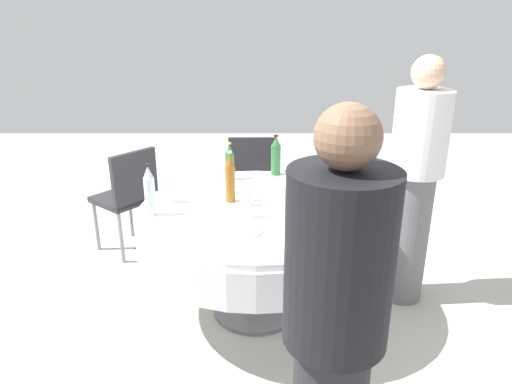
% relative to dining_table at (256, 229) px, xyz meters
% --- Properties ---
extents(ground_plane, '(10.00, 10.00, 0.00)m').
position_rel_dining_table_xyz_m(ground_plane, '(0.00, 0.00, -0.59)').
color(ground_plane, '#B7B2A8').
extents(dining_table, '(1.46, 1.46, 0.74)m').
position_rel_dining_table_xyz_m(dining_table, '(0.00, 0.00, 0.00)').
color(dining_table, white).
rests_on(dining_table, ground_plane).
extents(bottle_amber_inner, '(0.06, 0.06, 0.33)m').
position_rel_dining_table_xyz_m(bottle_amber_inner, '(-0.16, 0.10, 0.30)').
color(bottle_amber_inner, '#8C5619').
rests_on(bottle_amber_inner, dining_table).
extents(bottle_green_near, '(0.07, 0.07, 0.30)m').
position_rel_dining_table_xyz_m(bottle_green_near, '(0.14, 0.63, 0.29)').
color(bottle_green_near, '#2D6B38').
rests_on(bottle_green_near, dining_table).
extents(bottle_clear_north, '(0.06, 0.06, 0.31)m').
position_rel_dining_table_xyz_m(bottle_clear_north, '(-0.61, -0.12, 0.29)').
color(bottle_clear_north, silver).
rests_on(bottle_clear_north, dining_table).
extents(bottle_clear_right, '(0.06, 0.06, 0.27)m').
position_rel_dining_table_xyz_m(bottle_clear_right, '(0.18, -0.12, 0.27)').
color(bottle_clear_right, silver).
rests_on(bottle_clear_right, dining_table).
extents(bottle_brown_west, '(0.06, 0.06, 0.31)m').
position_rel_dining_table_xyz_m(bottle_brown_west, '(0.26, -0.34, 0.29)').
color(bottle_brown_west, '#593314').
rests_on(bottle_brown_west, dining_table).
extents(bottle_green_left, '(0.06, 0.06, 0.27)m').
position_rel_dining_table_xyz_m(bottle_green_left, '(-0.19, 0.53, 0.27)').
color(bottle_green_left, '#2D6B38').
rests_on(bottle_green_left, dining_table).
extents(wine_glass_right, '(0.07, 0.07, 0.15)m').
position_rel_dining_table_xyz_m(wine_glass_right, '(-0.22, 0.25, 0.26)').
color(wine_glass_right, white).
rests_on(wine_glass_right, dining_table).
extents(wine_glass_west, '(0.08, 0.08, 0.14)m').
position_rel_dining_table_xyz_m(wine_glass_west, '(-0.55, 0.08, 0.25)').
color(wine_glass_west, white).
rests_on(wine_glass_west, dining_table).
extents(wine_glass_left, '(0.06, 0.06, 0.14)m').
position_rel_dining_table_xyz_m(wine_glass_left, '(-0.07, 0.02, 0.24)').
color(wine_glass_left, white).
rests_on(wine_glass_left, dining_table).
extents(wine_glass_south, '(0.07, 0.07, 0.16)m').
position_rel_dining_table_xyz_m(wine_glass_south, '(-0.05, -0.16, 0.26)').
color(wine_glass_south, white).
rests_on(wine_glass_south, dining_table).
extents(plate_east, '(0.21, 0.21, 0.02)m').
position_rel_dining_table_xyz_m(plate_east, '(-0.07, -0.35, 0.15)').
color(plate_east, white).
rests_on(plate_east, dining_table).
extents(plate_outer, '(0.22, 0.22, 0.02)m').
position_rel_dining_table_xyz_m(plate_outer, '(0.14, 0.44, 0.15)').
color(plate_outer, white).
rests_on(plate_outer, dining_table).
extents(plate_far, '(0.23, 0.23, 0.04)m').
position_rel_dining_table_xyz_m(plate_far, '(0.34, 0.04, 0.16)').
color(plate_far, white).
rests_on(plate_far, dining_table).
extents(knife_near, '(0.05, 0.18, 0.00)m').
position_rel_dining_table_xyz_m(knife_near, '(-0.38, 0.26, 0.15)').
color(knife_near, silver).
rests_on(knife_near, dining_table).
extents(fork_north, '(0.11, 0.16, 0.00)m').
position_rel_dining_table_xyz_m(fork_north, '(-0.01, 0.24, 0.15)').
color(fork_north, silver).
rests_on(fork_north, dining_table).
extents(person_inner, '(0.34, 0.34, 1.63)m').
position_rel_dining_table_xyz_m(person_inner, '(1.01, 0.17, 0.26)').
color(person_inner, slate).
rests_on(person_inner, ground_plane).
extents(person_near, '(0.34, 0.34, 1.62)m').
position_rel_dining_table_xyz_m(person_near, '(0.26, -1.37, 0.25)').
color(person_near, '#26262B').
rests_on(person_near, ground_plane).
extents(chair_left, '(0.41, 0.41, 0.87)m').
position_rel_dining_table_xyz_m(chair_left, '(-0.04, 1.33, -0.07)').
color(chair_left, '#2D2D33').
rests_on(chair_left, ground_plane).
extents(chair_south, '(0.56, 0.56, 0.87)m').
position_rel_dining_table_xyz_m(chair_south, '(-1.01, 0.84, -0.07)').
color(chair_south, '#2D2D33').
rests_on(chair_south, ground_plane).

